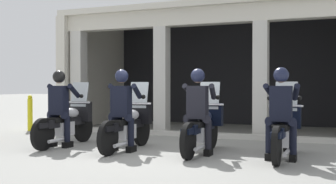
# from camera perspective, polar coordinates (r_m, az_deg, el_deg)

# --- Properties ---
(ground_plane) EXTENTS (80.00, 80.00, 0.00)m
(ground_plane) POSITION_cam_1_polar(r_m,az_deg,el_deg) (10.77, 5.06, -5.91)
(ground_plane) COLOR gray
(station_building) EXTENTS (9.02, 3.90, 3.44)m
(station_building) POSITION_cam_1_polar(r_m,az_deg,el_deg) (12.79, 8.07, 4.71)
(station_building) COLOR black
(station_building) RESTS_ON ground
(kerb_strip) EXTENTS (8.52, 0.24, 0.12)m
(kerb_strip) POSITION_cam_1_polar(r_m,az_deg,el_deg) (10.49, 4.76, -5.76)
(kerb_strip) COLOR #B7B5AD
(kerb_strip) RESTS_ON ground
(motorcycle_far_left) EXTENTS (0.62, 2.04, 1.35)m
(motorcycle_far_left) POSITION_cam_1_polar(r_m,az_deg,el_deg) (9.28, -13.34, -3.93)
(motorcycle_far_left) COLOR black
(motorcycle_far_left) RESTS_ON ground
(police_officer_far_left) EXTENTS (0.63, 0.61, 1.58)m
(police_officer_far_left) POSITION_cam_1_polar(r_m,az_deg,el_deg) (9.03, -14.41, -1.28)
(police_officer_far_left) COLOR black
(police_officer_far_left) RESTS_ON ground
(motorcycle_center_left) EXTENTS (0.62, 2.04, 1.35)m
(motorcycle_center_left) POSITION_cam_1_polar(r_m,az_deg,el_deg) (8.47, -5.28, -4.37)
(motorcycle_center_left) COLOR black
(motorcycle_center_left) RESTS_ON ground
(police_officer_center_left) EXTENTS (0.63, 0.61, 1.58)m
(police_officer_center_left) POSITION_cam_1_polar(r_m,az_deg,el_deg) (8.19, -6.21, -1.48)
(police_officer_center_left) COLOR black
(police_officer_center_left) RESTS_ON ground
(motorcycle_center_right) EXTENTS (0.62, 2.04, 1.35)m
(motorcycle_center_right) POSITION_cam_1_polar(r_m,az_deg,el_deg) (8.06, 4.71, -4.64)
(motorcycle_center_right) COLOR black
(motorcycle_center_right) RESTS_ON ground
(police_officer_center_right) EXTENTS (0.63, 0.61, 1.58)m
(police_officer_center_right) POSITION_cam_1_polar(r_m,az_deg,el_deg) (7.76, 4.07, -1.61)
(police_officer_center_right) COLOR black
(police_officer_center_right) RESTS_ON ground
(motorcycle_far_right) EXTENTS (0.62, 2.04, 1.35)m
(motorcycle_far_right) POSITION_cam_1_polar(r_m,az_deg,el_deg) (7.74, 15.27, -4.89)
(motorcycle_far_right) COLOR black
(motorcycle_far_right) RESTS_ON ground
(police_officer_far_right) EXTENTS (0.63, 0.61, 1.58)m
(police_officer_far_right) POSITION_cam_1_polar(r_m,az_deg,el_deg) (7.43, 15.01, -1.75)
(police_officer_far_right) COLOR black
(police_officer_far_right) RESTS_ON ground
(bollard_kerbside) EXTENTS (0.14, 0.14, 1.01)m
(bollard_kerbside) POSITION_cam_1_polar(r_m,az_deg,el_deg) (12.51, -18.10, -2.70)
(bollard_kerbside) COLOR yellow
(bollard_kerbside) RESTS_ON ground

